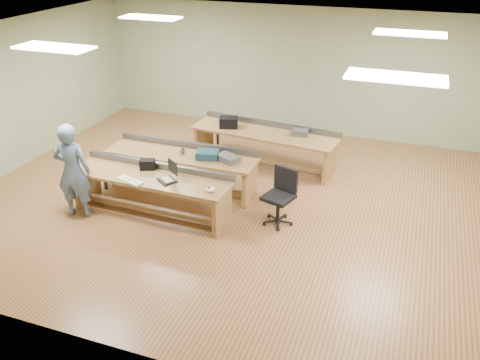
# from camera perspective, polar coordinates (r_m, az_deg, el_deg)

# --- Properties ---
(floor) EXTENTS (10.00, 10.00, 0.00)m
(floor) POSITION_cam_1_polar(r_m,az_deg,el_deg) (9.50, 0.29, -2.40)
(floor) COLOR #9F6B3C
(floor) RESTS_ON ground
(ceiling) EXTENTS (10.00, 10.00, 0.00)m
(ceiling) POSITION_cam_1_polar(r_m,az_deg,el_deg) (8.47, 0.34, 15.65)
(ceiling) COLOR silver
(ceiling) RESTS_ON wall_back
(wall_back) EXTENTS (10.00, 0.04, 3.00)m
(wall_back) POSITION_cam_1_polar(r_m,az_deg,el_deg) (12.55, 6.57, 12.08)
(wall_back) COLOR #96A57D
(wall_back) RESTS_ON floor
(wall_front) EXTENTS (10.00, 0.04, 3.00)m
(wall_front) POSITION_cam_1_polar(r_m,az_deg,el_deg) (5.66, -13.48, -7.52)
(wall_front) COLOR #96A57D
(wall_front) RESTS_ON floor
(wall_left) EXTENTS (0.04, 8.00, 3.00)m
(wall_left) POSITION_cam_1_polar(r_m,az_deg,el_deg) (11.47, -24.24, 8.53)
(wall_left) COLOR #96A57D
(wall_left) RESTS_ON floor
(fluor_panels) EXTENTS (6.20, 3.50, 0.03)m
(fluor_panels) POSITION_cam_1_polar(r_m,az_deg,el_deg) (8.47, 0.34, 15.45)
(fluor_panels) COLOR white
(fluor_panels) RESTS_ON ceiling
(workbench_front) EXTENTS (2.93, 0.86, 0.86)m
(workbench_front) POSITION_cam_1_polar(r_m,az_deg,el_deg) (9.00, -9.92, -0.58)
(workbench_front) COLOR olive
(workbench_front) RESTS_ON floor
(workbench_mid) EXTENTS (2.94, 0.79, 0.86)m
(workbench_mid) POSITION_cam_1_polar(r_m,az_deg,el_deg) (9.79, -6.43, 1.98)
(workbench_mid) COLOR olive
(workbench_mid) RESTS_ON floor
(workbench_back) EXTENTS (3.20, 1.17, 0.86)m
(workbench_back) POSITION_cam_1_polar(r_m,az_deg,el_deg) (10.78, 2.77, 4.53)
(workbench_back) COLOR olive
(workbench_back) RESTS_ON floor
(person) EXTENTS (0.70, 0.54, 1.71)m
(person) POSITION_cam_1_polar(r_m,az_deg,el_deg) (9.16, -18.28, 0.99)
(person) COLOR #6374A2
(person) RESTS_ON floor
(laptop_base) EXTENTS (0.39, 0.37, 0.03)m
(laptop_base) POSITION_cam_1_polar(r_m,az_deg,el_deg) (8.66, -8.17, -0.03)
(laptop_base) COLOR black
(laptop_base) RESTS_ON workbench_front
(laptop_screen) EXTENTS (0.25, 0.18, 0.24)m
(laptop_screen) POSITION_cam_1_polar(r_m,az_deg,el_deg) (8.61, -7.57, 1.48)
(laptop_screen) COLOR black
(laptop_screen) RESTS_ON laptop_base
(keyboard) EXTENTS (0.53, 0.31, 0.03)m
(keyboard) POSITION_cam_1_polar(r_m,az_deg,el_deg) (8.76, -12.24, -0.08)
(keyboard) COLOR silver
(keyboard) RESTS_ON workbench_front
(trackball_mouse) EXTENTS (0.20, 0.21, 0.07)m
(trackball_mouse) POSITION_cam_1_polar(r_m,az_deg,el_deg) (8.25, -3.34, -1.04)
(trackball_mouse) COLOR white
(trackball_mouse) RESTS_ON workbench_front
(camera_bag) EXTENTS (0.31, 0.25, 0.18)m
(camera_bag) POSITION_cam_1_polar(r_m,az_deg,el_deg) (9.12, -10.35, 1.73)
(camera_bag) COLOR black
(camera_bag) RESTS_ON workbench_front
(task_chair) EXTENTS (0.66, 0.66, 0.98)m
(task_chair) POSITION_cam_1_polar(r_m,az_deg,el_deg) (8.71, 4.48, -2.69)
(task_chair) COLOR black
(task_chair) RESTS_ON floor
(parts_bin_teal) EXTENTS (0.46, 0.39, 0.14)m
(parts_bin_teal) POSITION_cam_1_polar(r_m,az_deg,el_deg) (9.43, -3.66, 2.86)
(parts_bin_teal) COLOR #143843
(parts_bin_teal) RESTS_ON workbench_mid
(parts_bin_grey) EXTENTS (0.49, 0.42, 0.11)m
(parts_bin_grey) POSITION_cam_1_polar(r_m,az_deg,el_deg) (9.30, -1.37, 2.46)
(parts_bin_grey) COLOR #3E3F41
(parts_bin_grey) RESTS_ON workbench_mid
(mug) EXTENTS (0.15, 0.15, 0.09)m
(mug) POSITION_cam_1_polar(r_m,az_deg,el_deg) (9.68, -6.54, 3.21)
(mug) COLOR #3E3F41
(mug) RESTS_ON workbench_mid
(drinks_can) EXTENTS (0.08, 0.08, 0.12)m
(drinks_can) POSITION_cam_1_polar(r_m,az_deg,el_deg) (9.65, -6.75, 3.22)
(drinks_can) COLOR silver
(drinks_can) RESTS_ON workbench_mid
(storage_box_back) EXTENTS (0.45, 0.37, 0.22)m
(storage_box_back) POSITION_cam_1_polar(r_m,az_deg,el_deg) (10.91, -1.29, 6.49)
(storage_box_back) COLOR black
(storage_box_back) RESTS_ON workbench_back
(tray_back) EXTENTS (0.32, 0.24, 0.12)m
(tray_back) POSITION_cam_1_polar(r_m,az_deg,el_deg) (10.55, 6.78, 5.31)
(tray_back) COLOR #3E3F41
(tray_back) RESTS_ON workbench_back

